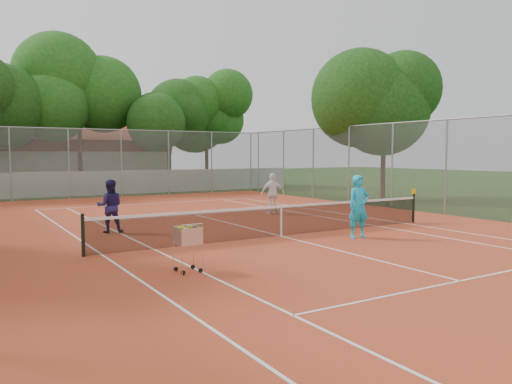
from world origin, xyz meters
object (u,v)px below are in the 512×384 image
player_near (359,207)px  ball_hopper (188,247)px  player_far_left (110,206)px  tennis_net (281,221)px  clubhouse (52,159)px  player_far_right (273,194)px

player_near → ball_hopper: (-6.22, -1.41, -0.41)m
player_far_left → ball_hopper: player_far_left is taller
tennis_net → clubhouse: bearing=93.9°
player_near → player_far_left: (-6.18, 4.94, -0.09)m
clubhouse → player_near: clubhouse is taller
player_far_right → clubhouse: bearing=-54.7°
player_far_left → tennis_net: bearing=158.0°
clubhouse → player_far_left: 25.65m
player_far_left → ball_hopper: size_ratio=1.59×
tennis_net → player_far_right: size_ratio=6.85×
clubhouse → player_near: (3.85, -30.45, -1.22)m
clubhouse → player_far_right: clubhouse is taller
tennis_net → player_far_left: size_ratio=6.88×
player_near → ball_hopper: player_near is taller
player_near → tennis_net: bearing=151.1°
clubhouse → ball_hopper: size_ratio=15.10×
tennis_net → player_near: 2.40m
tennis_net → player_far_right: (2.95, 4.98, 0.38)m
tennis_net → player_far_right: 5.81m
player_far_right → ball_hopper: bearing=70.6°
tennis_net → ball_hopper: size_ratio=10.94×
player_near → ball_hopper: 6.39m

